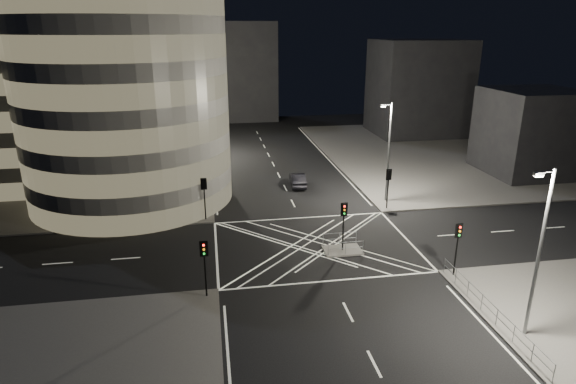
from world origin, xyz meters
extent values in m
plane|color=black|center=(0.00, 0.00, 0.00)|extent=(120.00, 120.00, 0.00)
cube|color=#5A5754|center=(-29.00, 27.00, 0.07)|extent=(42.00, 42.00, 0.15)
cube|color=#5A5754|center=(29.00, 27.00, 0.07)|extent=(42.00, 42.00, 0.15)
cube|color=slate|center=(2.00, -1.50, 0.07)|extent=(3.00, 2.00, 0.15)
cylinder|color=gray|center=(-16.00, 14.00, 12.65)|extent=(20.00, 20.00, 25.00)
cube|color=gray|center=(-26.00, 24.00, 12.65)|extent=(20.00, 18.00, 25.00)
cube|color=gray|center=(-22.00, 42.00, 11.15)|extent=(24.00, 16.00, 22.00)
cube|color=black|center=(26.00, 40.00, 7.65)|extent=(14.00, 12.00, 15.00)
cube|color=black|center=(30.00, 16.00, 5.15)|extent=(10.00, 10.00, 10.00)
cube|color=black|center=(-4.00, 58.00, 9.00)|extent=(18.00, 8.00, 18.00)
cylinder|color=black|center=(-10.50, 9.00, 1.70)|extent=(0.32, 0.32, 3.10)
ellipsoid|color=black|center=(-10.50, 9.00, 4.46)|extent=(4.38, 4.38, 5.03)
cylinder|color=black|center=(-10.50, 15.00, 1.86)|extent=(0.32, 0.32, 3.42)
ellipsoid|color=black|center=(-10.50, 15.00, 4.84)|extent=(4.61, 4.61, 5.31)
cylinder|color=black|center=(-10.50, 21.00, 1.95)|extent=(0.32, 0.32, 3.60)
ellipsoid|color=black|center=(-10.50, 21.00, 4.89)|extent=(4.15, 4.15, 4.77)
cylinder|color=black|center=(-10.50, 27.00, 1.87)|extent=(0.32, 0.32, 3.45)
ellipsoid|color=black|center=(-10.50, 27.00, 4.91)|extent=(4.79, 4.79, 5.51)
cylinder|color=black|center=(-10.50, 33.00, 1.81)|extent=(0.32, 0.32, 3.33)
ellipsoid|color=black|center=(-10.50, 33.00, 4.55)|extent=(3.89, 3.89, 4.48)
cylinder|color=black|center=(-8.80, 6.80, 1.65)|extent=(0.12, 0.12, 3.00)
cube|color=black|center=(-8.80, 6.80, 3.60)|extent=(0.28, 0.22, 0.90)
cube|color=black|center=(-8.80, 6.80, 3.60)|extent=(0.55, 0.04, 1.10)
cylinder|color=black|center=(-8.80, -6.80, 1.65)|extent=(0.12, 0.12, 3.00)
cube|color=black|center=(-8.80, -6.80, 3.60)|extent=(0.28, 0.22, 0.90)
cube|color=black|center=(-8.80, -6.80, 3.60)|extent=(0.55, 0.04, 1.10)
cylinder|color=black|center=(8.80, 6.80, 1.65)|extent=(0.12, 0.12, 3.00)
cube|color=black|center=(8.80, 6.80, 3.60)|extent=(0.28, 0.22, 0.90)
cube|color=black|center=(8.80, 6.80, 3.60)|extent=(0.55, 0.04, 1.10)
cylinder|color=black|center=(8.80, -6.80, 1.65)|extent=(0.12, 0.12, 3.00)
cube|color=black|center=(8.80, -6.80, 3.60)|extent=(0.28, 0.22, 0.90)
cube|color=black|center=(8.80, -6.80, 3.60)|extent=(0.55, 0.04, 1.10)
cylinder|color=black|center=(2.00, -1.50, 1.65)|extent=(0.12, 0.12, 3.00)
cube|color=black|center=(2.00, -1.50, 3.60)|extent=(0.28, 0.22, 0.90)
cube|color=black|center=(2.00, -1.50, 3.60)|extent=(0.55, 0.04, 1.10)
cylinder|color=slate|center=(-9.50, 12.00, 5.15)|extent=(0.20, 0.20, 10.00)
cylinder|color=slate|center=(-9.05, 12.00, 10.00)|extent=(0.90, 0.10, 0.10)
cube|color=slate|center=(-8.60, 12.00, 9.90)|extent=(0.50, 0.25, 0.18)
cube|color=white|center=(-8.60, 12.00, 9.79)|extent=(0.42, 0.20, 0.05)
cylinder|color=slate|center=(-9.50, 30.00, 5.15)|extent=(0.20, 0.20, 10.00)
cylinder|color=slate|center=(-9.05, 30.00, 10.00)|extent=(0.90, 0.10, 0.10)
cube|color=slate|center=(-8.60, 30.00, 9.90)|extent=(0.50, 0.25, 0.18)
cube|color=white|center=(-8.60, 30.00, 9.79)|extent=(0.42, 0.20, 0.05)
cylinder|color=slate|center=(9.50, 9.00, 5.15)|extent=(0.20, 0.20, 10.00)
cylinder|color=slate|center=(9.05, 9.00, 10.00)|extent=(0.90, 0.10, 0.10)
cube|color=slate|center=(8.60, 9.00, 9.90)|extent=(0.50, 0.25, 0.18)
cube|color=white|center=(8.60, 9.00, 9.79)|extent=(0.42, 0.20, 0.05)
cylinder|color=slate|center=(9.50, -14.00, 5.15)|extent=(0.20, 0.20, 10.00)
cylinder|color=slate|center=(9.05, -14.00, 10.00)|extent=(0.90, 0.10, 0.10)
cube|color=slate|center=(8.60, -14.00, 9.90)|extent=(0.50, 0.25, 0.18)
cube|color=white|center=(8.60, -14.00, 9.79)|extent=(0.42, 0.20, 0.05)
cube|color=slate|center=(8.30, -12.15, 0.70)|extent=(0.06, 11.70, 1.10)
cube|color=slate|center=(2.00, -2.40, 0.70)|extent=(2.80, 0.06, 1.10)
cube|color=slate|center=(2.00, -0.60, 0.70)|extent=(2.80, 0.06, 1.10)
imported|color=black|center=(1.50, 15.53, 0.74)|extent=(1.89, 4.58, 1.47)
camera|label=1|loc=(-8.05, -35.27, 17.10)|focal=30.00mm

